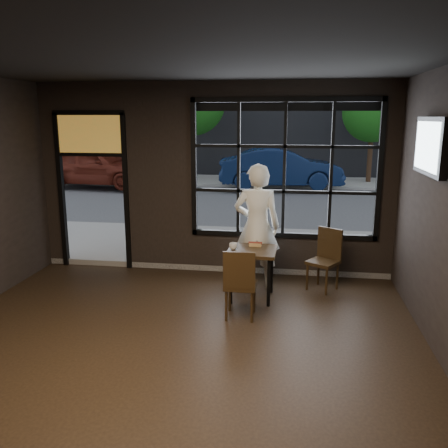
% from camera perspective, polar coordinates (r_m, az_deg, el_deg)
% --- Properties ---
extents(floor, '(6.00, 7.00, 0.02)m').
position_cam_1_polar(floor, '(5.20, -8.35, -17.91)').
color(floor, black).
rests_on(floor, ground).
extents(ceiling, '(6.00, 7.00, 0.02)m').
position_cam_1_polar(ceiling, '(4.52, -9.75, 19.93)').
color(ceiling, black).
rests_on(ceiling, ground).
extents(window_frame, '(3.06, 0.12, 2.28)m').
position_cam_1_polar(window_frame, '(7.82, 7.27, 6.56)').
color(window_frame, black).
rests_on(window_frame, ground).
extents(stained_transom, '(1.20, 0.06, 0.70)m').
position_cam_1_polar(stained_transom, '(8.51, -15.82, 10.40)').
color(stained_transom, orange).
rests_on(stained_transom, ground).
extents(street_asphalt, '(60.00, 41.00, 0.04)m').
position_cam_1_polar(street_asphalt, '(28.43, 5.72, 7.38)').
color(street_asphalt, '#545456').
rests_on(street_asphalt, ground).
extents(building_across, '(28.00, 12.00, 15.00)m').
position_cam_1_polar(building_across, '(27.73, 5.98, 22.84)').
color(building_across, '#5B5956').
rests_on(building_across, ground).
extents(cafe_table, '(0.71, 0.71, 0.75)m').
position_cam_1_polar(cafe_table, '(7.02, 3.37, -5.99)').
color(cafe_table, black).
rests_on(cafe_table, floor).
extents(chair_near, '(0.42, 0.42, 0.96)m').
position_cam_1_polar(chair_near, '(6.34, 2.02, -7.08)').
color(chair_near, black).
rests_on(chair_near, floor).
extents(chair_window, '(0.57, 0.57, 0.95)m').
position_cam_1_polar(chair_window, '(7.47, 11.83, -4.29)').
color(chair_window, black).
rests_on(chair_window, floor).
extents(man, '(0.72, 0.49, 1.95)m').
position_cam_1_polar(man, '(7.35, 3.98, -0.30)').
color(man, white).
rests_on(man, floor).
extents(hotdog, '(0.20, 0.09, 0.06)m').
position_cam_1_polar(hotdog, '(7.07, 3.79, -2.46)').
color(hotdog, tan).
rests_on(hotdog, cafe_table).
extents(cup, '(0.14, 0.14, 0.10)m').
position_cam_1_polar(cup, '(6.88, 1.13, -2.70)').
color(cup, silver).
rests_on(cup, cafe_table).
extents(tv, '(0.13, 1.14, 0.67)m').
position_cam_1_polar(tv, '(6.09, 23.64, 8.58)').
color(tv, black).
rests_on(tv, wall_right).
extents(navy_car, '(4.54, 2.03, 1.45)m').
position_cam_1_polar(navy_car, '(17.27, 6.81, 6.69)').
color(navy_car, '#0B1939').
rests_on(navy_car, street_asphalt).
extents(maroon_car, '(4.58, 2.29, 1.50)m').
position_cam_1_polar(maroon_car, '(18.36, -15.10, 6.78)').
color(maroon_car, '#5C1C10').
rests_on(maroon_car, street_asphalt).
extents(tree_left, '(2.65, 2.65, 4.53)m').
position_cam_1_polar(tree_left, '(19.44, -3.83, 14.41)').
color(tree_left, '#332114').
rests_on(tree_left, street_asphalt).
extents(tree_right, '(2.32, 2.32, 3.96)m').
position_cam_1_polar(tree_right, '(19.67, 17.46, 12.69)').
color(tree_right, '#332114').
rests_on(tree_right, street_asphalt).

